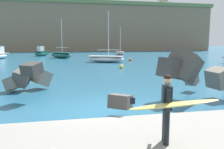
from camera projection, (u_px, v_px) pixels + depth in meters
name	position (u px, v px, depth m)	size (l,w,h in m)	color
ground_plane	(103.00, 109.00, 9.52)	(400.00, 400.00, 0.00)	#235B7A
breakwater_jetty	(142.00, 77.00, 11.58)	(32.40, 7.35, 2.69)	gray
surfer_with_board	(169.00, 105.00, 5.48)	(2.11, 1.42, 1.78)	black
boat_near_left	(61.00, 55.00, 41.92)	(4.76, 5.03, 7.18)	#1E6656
boat_mid_left	(106.00, 59.00, 32.83)	(5.93, 4.21, 7.36)	white
boat_mid_right	(42.00, 53.00, 48.51)	(3.55, 4.32, 2.26)	#1E6656
boat_far_left	(120.00, 53.00, 53.08)	(2.94, 4.69, 6.67)	beige
mooring_buoy_inner	(121.00, 67.00, 24.59)	(0.44, 0.44, 0.44)	yellow
mooring_buoy_middle	(130.00, 60.00, 34.82)	(0.44, 0.44, 0.44)	#E54C1E
headland_bluff	(103.00, 29.00, 93.49)	(77.26, 36.42, 17.09)	#847056
station_building_west	(75.00, 2.00, 96.03)	(7.34, 5.86, 6.58)	silver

